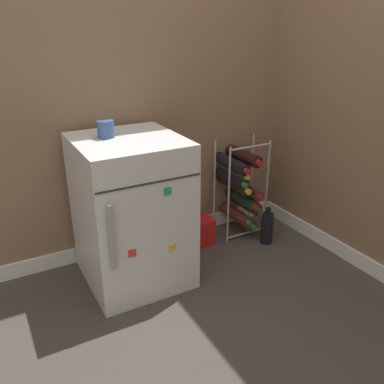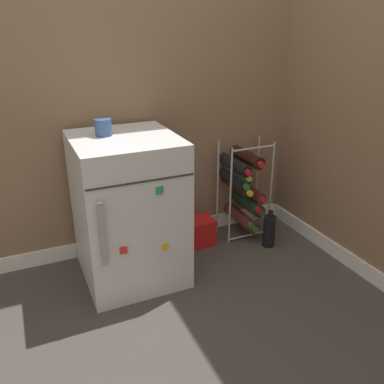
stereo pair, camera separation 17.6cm
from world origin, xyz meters
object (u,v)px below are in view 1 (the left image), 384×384
Objects in this scene: mini_fridge at (132,211)px; loose_bottle_floor at (267,228)px; fridge_top_cup at (106,129)px; wine_rack at (238,188)px; soda_box at (194,232)px.

loose_bottle_floor is (0.86, -0.06, -0.29)m from mini_fridge.
loose_bottle_floor is (0.94, -0.12, -0.72)m from fridge_top_cup.
wine_rack is 1.01m from fridge_top_cup.
mini_fridge is 0.91m from loose_bottle_floor.
mini_fridge is 0.57m from soda_box.
soda_box is at bearing 153.05° from loose_bottle_floor.
wine_rack is (0.78, 0.15, -0.08)m from mini_fridge.
fridge_top_cup is at bearing 142.66° from mini_fridge.
fridge_top_cup reaches higher than wine_rack.
soda_box is at bearing 8.90° from fridge_top_cup.
mini_fridge is 0.80m from wine_rack.
mini_fridge reaches higher than loose_bottle_floor.
wine_rack is at bearing 0.74° from soda_box.
fridge_top_cup reaches higher than loose_bottle_floor.
wine_rack is at bearing 5.83° from fridge_top_cup.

